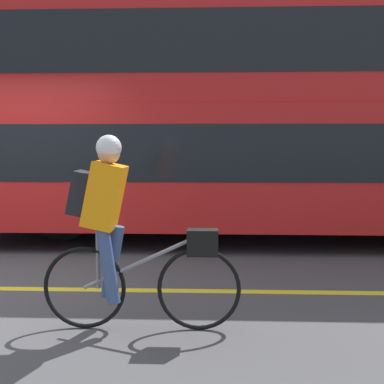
% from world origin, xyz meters
% --- Properties ---
extents(sidewalk_curb, '(60.00, 1.79, 0.16)m').
position_xyz_m(sidewalk_curb, '(0.00, 5.69, 0.08)').
color(sidewalk_curb, gray).
rests_on(sidewalk_curb, ground_plane).
extents(building_facade, '(60.00, 0.30, 8.96)m').
position_xyz_m(building_facade, '(0.00, 6.73, 4.48)').
color(building_facade, '#33478C').
rests_on(building_facade, ground_plane).
extents(bus, '(9.17, 2.51, 3.63)m').
position_xyz_m(bus, '(3.19, 2.93, 2.03)').
color(bus, black).
rests_on(bus, ground_plane).
extents(cyclist_on_bike, '(1.68, 0.32, 1.65)m').
position_xyz_m(cyclist_on_bike, '(2.02, -1.19, 0.89)').
color(cyclist_on_bike, black).
rests_on(cyclist_on_bike, ground_plane).
extents(street_sign_post, '(0.36, 0.09, 2.39)m').
position_xyz_m(street_sign_post, '(5.59, 5.59, 1.50)').
color(street_sign_post, '#59595B').
rests_on(street_sign_post, sidewalk_curb).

